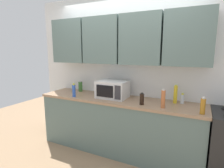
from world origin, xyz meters
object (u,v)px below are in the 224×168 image
(bottle_soy_dark, at_px, (142,99))
(bottle_amber_vinegar, at_px, (203,106))
(bottle_yellow_mustard, at_px, (175,94))
(bottle_blue_cleaner, at_px, (74,91))
(bottle_clear_tall, at_px, (182,99))
(bottle_green_oil, at_px, (80,86))
(bottle_spice_jar, at_px, (163,99))
(microwave, at_px, (112,89))

(bottle_soy_dark, height_order, bottle_amber_vinegar, bottle_amber_vinegar)
(bottle_amber_vinegar, bearing_deg, bottle_yellow_mustard, 136.35)
(bottle_blue_cleaner, height_order, bottle_yellow_mustard, bottle_yellow_mustard)
(bottle_soy_dark, distance_m, bottle_amber_vinegar, 0.78)
(bottle_soy_dark, bearing_deg, bottle_clear_tall, 31.62)
(bottle_green_oil, bearing_deg, bottle_spice_jar, -12.11)
(bottle_yellow_mustard, distance_m, bottle_green_oil, 1.71)
(bottle_yellow_mustard, distance_m, bottle_clear_tall, 0.12)
(bottle_yellow_mustard, relative_size, bottle_green_oil, 1.35)
(bottle_spice_jar, distance_m, bottle_yellow_mustard, 0.33)
(bottle_green_oil, bearing_deg, bottle_clear_tall, -0.18)
(microwave, xyz_separation_m, bottle_clear_tall, (1.06, 0.15, -0.07))
(microwave, distance_m, bottle_amber_vinegar, 1.34)
(bottle_green_oil, distance_m, bottle_clear_tall, 1.81)
(microwave, height_order, bottle_amber_vinegar, microwave)
(bottle_soy_dark, xyz_separation_m, bottle_yellow_mustard, (0.42, 0.29, 0.05))
(bottle_yellow_mustard, xyz_separation_m, bottle_clear_tall, (0.10, 0.03, -0.06))
(bottle_yellow_mustard, height_order, bottle_green_oil, bottle_yellow_mustard)
(bottle_spice_jar, distance_m, bottle_soy_dark, 0.30)
(bottle_amber_vinegar, relative_size, bottle_yellow_mustard, 0.78)
(bottle_spice_jar, bearing_deg, bottle_clear_tall, 57.50)
(bottle_soy_dark, distance_m, bottle_green_oil, 1.34)
(bottle_soy_dark, xyz_separation_m, bottle_blue_cleaner, (-1.15, -0.06, 0.02))
(microwave, height_order, bottle_clear_tall, microwave)
(bottle_spice_jar, bearing_deg, bottle_green_oil, 167.89)
(bottle_amber_vinegar, bearing_deg, bottle_blue_cleaner, -179.73)
(bottle_soy_dark, relative_size, bottle_blue_cleaner, 0.76)
(bottle_green_oil, relative_size, bottle_clear_tall, 1.31)
(bottle_amber_vinegar, relative_size, bottle_green_oil, 1.06)
(bottle_green_oil, bearing_deg, bottle_amber_vinegar, -10.25)
(bottle_soy_dark, bearing_deg, bottle_spice_jar, -3.84)
(bottle_amber_vinegar, height_order, bottle_clear_tall, bottle_amber_vinegar)
(bottle_yellow_mustard, relative_size, bottle_clear_tall, 1.77)
(bottle_spice_jar, distance_m, bottle_blue_cleaner, 1.45)
(bottle_soy_dark, relative_size, bottle_green_oil, 0.86)
(bottle_blue_cleaner, distance_m, bottle_clear_tall, 1.71)
(bottle_green_oil, bearing_deg, microwave, -11.47)
(bottle_clear_tall, bearing_deg, bottle_green_oil, 179.82)
(bottle_blue_cleaner, height_order, bottle_green_oil, bottle_blue_cleaner)
(bottle_spice_jar, distance_m, bottle_amber_vinegar, 0.48)
(bottle_amber_vinegar, distance_m, bottle_green_oil, 2.11)
(bottle_amber_vinegar, bearing_deg, bottle_soy_dark, 176.13)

